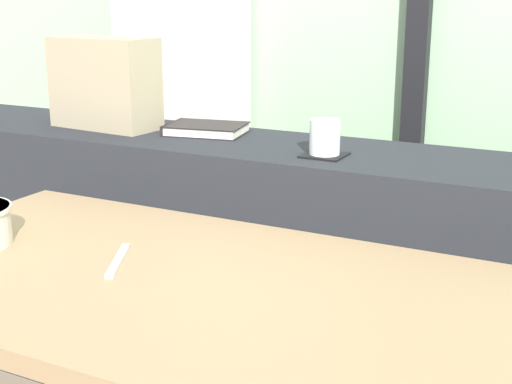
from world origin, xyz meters
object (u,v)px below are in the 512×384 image
breakfast_table (173,327)px  juice_glass (325,138)px  coaster_square (324,155)px  closed_book (206,129)px  throw_pillow (105,83)px  fork_utensil (118,260)px

breakfast_table → juice_glass: size_ratio=14.35×
coaster_square → closed_book: bearing=164.5°
closed_book → throw_pillow: 0.33m
closed_book → throw_pillow: (-0.31, -0.05, 0.12)m
juice_glass → breakfast_table: bearing=-95.4°
fork_utensil → closed_book: bearing=81.2°
closed_book → coaster_square: bearing=-15.5°
juice_glass → fork_utensil: 0.62m
breakfast_table → closed_book: size_ratio=5.13×
coaster_square → juice_glass: juice_glass is taller
closed_book → fork_utensil: bearing=-72.5°
throw_pillow → fork_utensil: size_ratio=1.88×
closed_book → juice_glass: bearing=-15.5°
closed_book → fork_utensil: 0.73m
juice_glass → closed_book: juice_glass is taller
breakfast_table → throw_pillow: size_ratio=3.81×
throw_pillow → breakfast_table: bearing=-45.1°
coaster_square → closed_book: 0.42m
coaster_square → juice_glass: bearing=0.0°
breakfast_table → coaster_square: coaster_square is taller
coaster_square → fork_utensil: coaster_square is taller
coaster_square → juice_glass: (0.00, 0.00, 0.04)m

